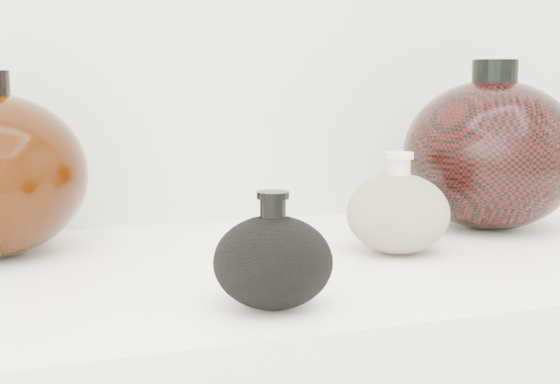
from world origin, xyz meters
name	(u,v)px	position (x,y,z in m)	size (l,w,h in m)	color
black_gourd_vase	(273,261)	(-0.06, 0.78, 0.94)	(0.11, 0.11, 0.11)	black
cream_gourd_vase	(398,213)	(0.15, 0.94, 0.95)	(0.15, 0.15, 0.12)	beige
right_round_pot	(492,154)	(0.34, 1.03, 1.00)	(0.30, 0.30, 0.23)	black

